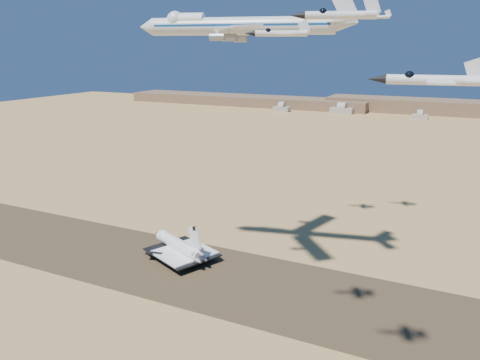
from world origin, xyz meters
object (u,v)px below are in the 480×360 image
at_px(chase_jet_b, 338,15).
at_px(chase_jet_a, 280,33).
at_px(crew_c, 185,266).
at_px(chase_jet_e, 319,21).
at_px(chase_jet_c, 429,80).
at_px(shuttle, 179,247).
at_px(chase_jet_f, 374,17).
at_px(crew_a, 188,266).
at_px(crew_b, 187,265).
at_px(carrier_747, 234,26).

bearing_deg(chase_jet_b, chase_jet_a, 114.87).
height_order(crew_c, chase_jet_e, chase_jet_e).
distance_m(chase_jet_c, chase_jet_e, 134.23).
relative_size(chase_jet_a, chase_jet_e, 0.99).
xyz_separation_m(shuttle, chase_jet_c, (94.68, -74.07, 74.43)).
bearing_deg(shuttle, chase_jet_f, 69.46).
xyz_separation_m(crew_a, crew_b, (-0.78, 0.60, 0.05)).
xyz_separation_m(crew_b, chase_jet_b, (70.20, -57.60, 88.35)).
bearing_deg(crew_a, carrier_747, -46.82).
xyz_separation_m(chase_jet_a, chase_jet_c, (35.09, -29.08, -7.89)).
relative_size(shuttle, carrier_747, 0.48).
bearing_deg(chase_jet_c, carrier_747, 126.65).
bearing_deg(shuttle, chase_jet_c, -14.08).
height_order(shuttle, crew_c, shuttle).
height_order(carrier_747, chase_jet_b, carrier_747).
relative_size(shuttle, chase_jet_e, 2.44).
xyz_separation_m(crew_a, chase_jet_a, (51.01, -37.47, 86.13)).
relative_size(carrier_747, chase_jet_b, 4.93).
relative_size(crew_a, chase_jet_e, 0.11).
bearing_deg(chase_jet_e, shuttle, -145.47).
height_order(crew_a, crew_c, crew_c).
bearing_deg(crew_b, shuttle, 19.94).
distance_m(chase_jet_a, chase_jet_e, 95.16).
bearing_deg(chase_jet_c, chase_jet_f, 97.38).
distance_m(crew_b, chase_jet_a, 107.42).
bearing_deg(chase_jet_f, crew_a, -140.38).
height_order(chase_jet_b, chase_jet_e, chase_jet_e).
height_order(carrier_747, chase_jet_a, carrier_747).
relative_size(shuttle, chase_jet_b, 2.35).
relative_size(carrier_747, chase_jet_e, 5.12).
xyz_separation_m(shuttle, chase_jet_e, (41.26, 48.08, 90.00)).
relative_size(chase_jet_e, chase_jet_f, 0.98).
xyz_separation_m(crew_c, chase_jet_a, (51.89, -37.22, 86.06)).
bearing_deg(shuttle, chase_jet_a, -13.09).
bearing_deg(carrier_747, crew_c, -173.72).
relative_size(shuttle, crew_c, 20.14).
bearing_deg(crew_c, chase_jet_c, -155.65).
bearing_deg(crew_a, chase_jet_f, -13.32).
xyz_separation_m(carrier_747, chase_jet_f, (34.65, 63.30, 5.50)).
bearing_deg(chase_jet_c, chase_jet_b, 143.68).
distance_m(chase_jet_b, chase_jet_e, 118.56).
height_order(crew_b, chase_jet_b, chase_jet_b).
distance_m(carrier_747, crew_a, 92.08).
bearing_deg(chase_jet_f, chase_jet_a, -104.15).
xyz_separation_m(carrier_747, chase_jet_e, (14.90, 49.29, 3.68)).
height_order(crew_a, chase_jet_c, chase_jet_c).
distance_m(crew_a, chase_jet_f, 129.37).
xyz_separation_m(crew_b, chase_jet_c, (86.87, -67.15, 78.19)).
bearing_deg(chase_jet_a, crew_a, 120.73).
xyz_separation_m(shuttle, crew_c, (7.70, -7.76, -3.73)).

